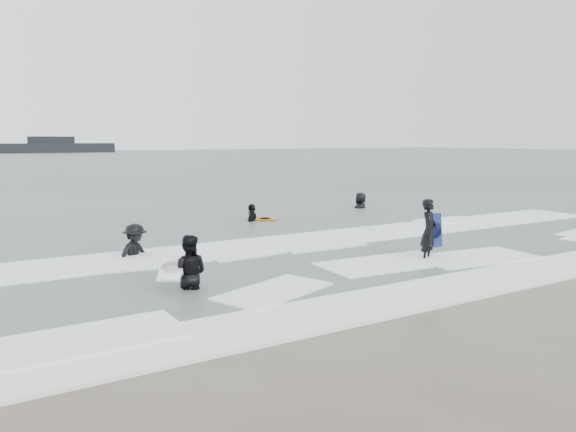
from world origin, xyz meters
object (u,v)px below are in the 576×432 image
surfer_right_far (360,209)px  vessel_horizon (52,147)px  surfer_centre (428,262)px  surfer_breaker (135,258)px  surfer_wading (189,290)px  surfer_right_near (252,222)px

surfer_right_far → vessel_horizon: (4.19, 126.99, 1.48)m
surfer_centre → surfer_right_far: size_ratio=0.91×
surfer_right_far → vessel_horizon: 127.07m
surfer_right_far → surfer_breaker: bearing=-17.4°
surfer_centre → surfer_wading: 6.84m
surfer_centre → vessel_horizon: (9.96, 137.36, 1.48)m
surfer_wading → surfer_right_near: size_ratio=0.96×
surfer_centre → surfer_right_near: bearing=66.2°
surfer_breaker → surfer_right_far: surfer_right_far is taller
surfer_centre → surfer_right_far: bearing=32.4°
surfer_right_far → vessel_horizon: bearing=-133.4°
surfer_wading → surfer_right_near: bearing=-94.7°
surfer_wading → surfer_centre: bearing=-154.8°
surfer_right_near → surfer_breaker: bearing=-11.1°
surfer_wading → vessel_horizon: vessel_horizon is taller
surfer_centre → surfer_right_near: size_ratio=0.94×
surfer_wading → surfer_right_near: 10.57m
surfer_right_near → vessel_horizon: 128.55m
surfer_centre → surfer_wading: (-6.81, 0.61, 0.00)m
surfer_wading → vessel_horizon: bearing=-66.7°
surfer_centre → surfer_right_far: 11.87m
surfer_breaker → surfer_right_near: (6.13, 4.58, 0.00)m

